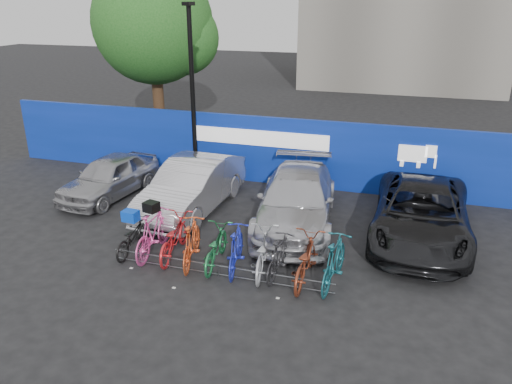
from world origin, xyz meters
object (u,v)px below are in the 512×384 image
at_px(bike_0, 133,236).
at_px(bike_1, 153,233).
at_px(bike_3, 192,242).
at_px(bike_5, 236,249).
at_px(car_0, 109,177).
at_px(bike_4, 215,247).
at_px(lamppost, 192,91).
at_px(car_1, 192,186).
at_px(tree, 159,26).
at_px(bike_9, 334,262).
at_px(bike_2, 174,237).
at_px(bike_6, 262,252).
at_px(bike_rack, 219,270).
at_px(bike_8, 305,260).
at_px(car_2, 296,200).
at_px(car_3, 421,213).
at_px(bike_7, 280,256).

xyz_separation_m(bike_0, bike_1, (0.57, 0.08, 0.15)).
relative_size(bike_3, bike_5, 1.03).
height_order(car_0, bike_4, car_0).
relative_size(lamppost, car_1, 1.26).
xyz_separation_m(tree, bike_4, (6.50, -10.14, -4.58)).
xyz_separation_m(bike_4, bike_9, (2.95, -0.06, 0.11)).
bearing_deg(bike_3, bike_5, 169.42).
height_order(tree, bike_1, tree).
height_order(car_1, bike_5, car_1).
height_order(bike_2, bike_3, bike_3).
height_order(car_1, bike_6, car_1).
distance_m(bike_rack, bike_2, 1.63).
xyz_separation_m(car_0, bike_5, (5.64, -3.34, -0.13)).
relative_size(car_0, bike_1, 2.01).
relative_size(car_0, bike_0, 2.35).
xyz_separation_m(bike_2, bike_6, (2.38, -0.09, -0.01)).
bearing_deg(bike_8, bike_3, 0.94).
xyz_separation_m(lamppost, bike_3, (2.33, -5.59, -2.70)).
bearing_deg(bike_5, tree, -64.84).
bearing_deg(bike_2, bike_5, 168.22).
bearing_deg(car_2, bike_5, -112.77).
xyz_separation_m(car_1, bike_5, (2.51, -3.05, -0.25)).
distance_m(car_3, bike_4, 5.70).
xyz_separation_m(tree, bike_1, (4.77, -10.10, -4.47)).
distance_m(car_1, bike_1, 2.94).
distance_m(bike_rack, bike_6, 1.12).
height_order(car_1, bike_8, car_1).
bearing_deg(bike_rack, bike_1, 164.42).
xyz_separation_m(lamppost, car_1, (0.99, -2.51, -2.47)).
bearing_deg(car_3, bike_8, -129.08).
bearing_deg(bike_8, bike_9, -178.01).
bearing_deg(bike_7, bike_5, 8.35).
distance_m(car_3, bike_1, 7.20).
bearing_deg(bike_8, car_2, -72.82).
bearing_deg(car_0, car_2, 3.35).
xyz_separation_m(car_2, bike_2, (-2.56, -2.79, -0.24)).
height_order(bike_rack, car_0, car_0).
bearing_deg(bike_1, bike_8, 176.12).
height_order(car_1, bike_1, car_1).
bearing_deg(bike_7, car_0, -20.44).
bearing_deg(bike_3, bike_4, 177.71).
relative_size(car_3, bike_1, 2.72).
height_order(bike_5, bike_6, bike_5).
height_order(bike_7, bike_8, bike_8).
relative_size(tree, bike_1, 3.89).
bearing_deg(bike_0, bike_4, 179.18).
distance_m(bike_rack, bike_8, 2.08).
relative_size(car_3, bike_0, 3.19).
distance_m(bike_0, bike_7, 3.95).
relative_size(bike_rack, car_3, 1.03).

